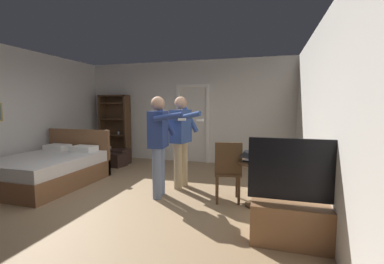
# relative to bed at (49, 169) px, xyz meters

# --- Properties ---
(ground_plane) EXTENTS (6.83, 6.83, 0.00)m
(ground_plane) POSITION_rel_bed_xyz_m (1.96, -0.32, -0.30)
(ground_plane) COLOR #997A56
(wall_back) EXTENTS (6.00, 0.12, 2.77)m
(wall_back) POSITION_rel_bed_xyz_m (1.96, 2.85, 1.08)
(wall_back) COLOR beige
(wall_back) RESTS_ON ground_plane
(wall_right) EXTENTS (0.12, 6.45, 2.77)m
(wall_right) POSITION_rel_bed_xyz_m (4.90, -0.32, 1.08)
(wall_right) COLOR beige
(wall_right) RESTS_ON ground_plane
(doorway_frame) EXTENTS (0.93, 0.08, 2.13)m
(doorway_frame) POSITION_rel_bed_xyz_m (2.18, 2.77, 0.92)
(doorway_frame) COLOR white
(doorway_frame) RESTS_ON ground_plane
(bed) EXTENTS (1.60, 1.97, 1.02)m
(bed) POSITION_rel_bed_xyz_m (0.00, 0.00, 0.00)
(bed) COLOR brown
(bed) RESTS_ON ground_plane
(bookshelf) EXTENTS (0.89, 0.32, 1.86)m
(bookshelf) POSITION_rel_bed_xyz_m (-0.16, 2.62, 0.70)
(bookshelf) COLOR #4C331E
(bookshelf) RESTS_ON ground_plane
(tv_flatscreen) EXTENTS (1.19, 0.40, 1.20)m
(tv_flatscreen) POSITION_rel_bed_xyz_m (4.54, -1.04, 0.04)
(tv_flatscreen) COLOR brown
(tv_flatscreen) RESTS_ON ground_plane
(side_table) EXTENTS (0.58, 0.58, 0.70)m
(side_table) POSITION_rel_bed_xyz_m (4.01, -0.03, 0.16)
(side_table) COLOR #4C331E
(side_table) RESTS_ON ground_plane
(laptop) EXTENTS (0.41, 0.41, 0.17)m
(laptop) POSITION_rel_bed_xyz_m (3.97, -0.07, 0.45)
(laptop) COLOR black
(laptop) RESTS_ON side_table
(bottle_on_table) EXTENTS (0.06, 0.06, 0.26)m
(bottle_on_table) POSITION_rel_bed_xyz_m (4.15, -0.11, 0.51)
(bottle_on_table) COLOR #243728
(bottle_on_table) RESTS_ON side_table
(wooden_chair) EXTENTS (0.50, 0.50, 0.99)m
(wooden_chair) POSITION_rel_bed_xyz_m (3.56, 0.01, 0.24)
(wooden_chair) COLOR #4C331E
(wooden_chair) RESTS_ON ground_plane
(person_blue_shirt) EXTENTS (0.70, 0.55, 1.71)m
(person_blue_shirt) POSITION_rel_bed_xyz_m (2.40, -0.05, 0.68)
(person_blue_shirt) COLOR slate
(person_blue_shirt) RESTS_ON ground_plane
(person_striped_shirt) EXTENTS (0.69, 0.66, 1.72)m
(person_striped_shirt) POSITION_rel_bed_xyz_m (2.59, 0.54, 0.69)
(person_striped_shirt) COLOR tan
(person_striped_shirt) RESTS_ON ground_plane
(suitcase_dark) EXTENTS (0.55, 0.45, 0.39)m
(suitcase_dark) POSITION_rel_bed_xyz_m (0.36, 1.97, -0.11)
(suitcase_dark) COLOR black
(suitcase_dark) RESTS_ON ground_plane
(suitcase_small) EXTENTS (0.63, 0.47, 0.34)m
(suitcase_small) POSITION_rel_bed_xyz_m (0.37, 1.70, -0.14)
(suitcase_small) COLOR black
(suitcase_small) RESTS_ON ground_plane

